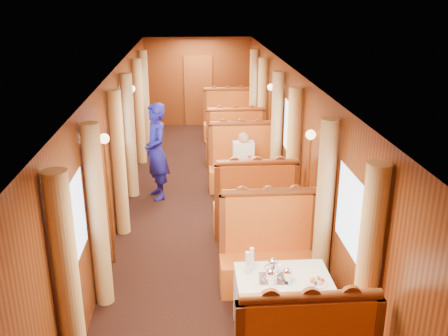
{
  "coord_description": "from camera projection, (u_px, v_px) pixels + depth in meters",
  "views": [
    {
      "loc": [
        -0.24,
        -8.23,
        3.77
      ],
      "look_at": [
        0.28,
        -0.72,
        1.05
      ],
      "focal_mm": 40.0,
      "sensor_mm": 36.0,
      "label": 1
    }
  ],
  "objects": [
    {
      "name": "teapot_left",
      "position": [
        271.0,
        278.0,
        5.38
      ],
      "size": [
        0.22,
        0.19,
        0.14
      ],
      "primitive_type": null,
      "rotation": [
        0.0,
        0.0,
        0.39
      ],
      "color": "silver",
      "rests_on": "tea_tray"
    },
    {
      "name": "curtain_left_mid_a",
      "position": [
        119.0,
        164.0,
        7.8
      ],
      "size": [
        0.22,
        0.22,
        2.35
      ],
      "primitive_type": "cylinder",
      "color": "#E4BB75",
      "rests_on": "floor"
    },
    {
      "name": "teapot_right",
      "position": [
        287.0,
        277.0,
        5.42
      ],
      "size": [
        0.19,
        0.16,
        0.13
      ],
      "primitive_type": null,
      "rotation": [
        0.0,
        0.0,
        0.29
      ],
      "color": "silver",
      "rests_on": "tea_tray"
    },
    {
      "name": "curtain_left_far_a",
      "position": [
        139.0,
        112.0,
        11.09
      ],
      "size": [
        0.22,
        0.22,
        2.35
      ],
      "primitive_type": "cylinder",
      "color": "#E4BB75",
      "rests_on": "floor"
    },
    {
      "name": "wall_far",
      "position": [
        198.0,
        82.0,
        14.23
      ],
      "size": [
        3.0,
        0.01,
        2.5
      ],
      "primitive_type": null,
      "rotation": [
        1.57,
        0.0,
        0.0
      ],
      "color": "brown",
      "rests_on": "floor"
    },
    {
      "name": "wall_right",
      "position": [
        291.0,
        142.0,
        8.7
      ],
      "size": [
        0.01,
        12.0,
        2.5
      ],
      "primitive_type": null,
      "rotation": [
        1.57,
        0.0,
        -1.57
      ],
      "color": "brown",
      "rests_on": "floor"
    },
    {
      "name": "sconce_right_aft",
      "position": [
        270.0,
        111.0,
        10.29
      ],
      "size": [
        0.14,
        0.14,
        1.95
      ],
      "color": "#BF8C3F",
      "rests_on": "floor"
    },
    {
      "name": "cup_inboard",
      "position": [
        247.0,
        265.0,
        5.58
      ],
      "size": [
        0.08,
        0.08,
        0.26
      ],
      "rotation": [
        0.0,
        0.0,
        0.38
      ],
      "color": "white",
      "rests_on": "table_near"
    },
    {
      "name": "curtain_right_near_a",
      "position": [
        366.0,
        281.0,
        4.7
      ],
      "size": [
        0.22,
        0.22,
        2.35
      ],
      "primitive_type": "cylinder",
      "color": "#E4BB75",
      "rests_on": "floor"
    },
    {
      "name": "sconce_right_fore",
      "position": [
        309.0,
        169.0,
        7.0
      ],
      "size": [
        0.14,
        0.14,
        1.95
      ],
      "color": "#BF8C3F",
      "rests_on": "floor"
    },
    {
      "name": "rose_vase_far",
      "position": [
        230.0,
        113.0,
        12.01
      ],
      "size": [
        0.06,
        0.06,
        0.36
      ],
      "rotation": [
        0.0,
        0.0,
        0.2
      ],
      "color": "silver",
      "rests_on": "table_far"
    },
    {
      "name": "curtain_right_far_b",
      "position": [
        254.0,
        96.0,
        12.73
      ],
      "size": [
        0.22,
        0.22,
        2.35
      ],
      "primitive_type": "cylinder",
      "color": "#E4BB75",
      "rests_on": "floor"
    },
    {
      "name": "banquette_near_aft",
      "position": [
        269.0,
        257.0,
        6.6
      ],
      "size": [
        1.3,
        0.55,
        1.34
      ],
      "color": "#BD3C15",
      "rests_on": "floor"
    },
    {
      "name": "sconce_left_aft",
      "position": [
        133.0,
        113.0,
        10.1
      ],
      "size": [
        0.14,
        0.14,
        1.95
      ],
      "color": "#BF8C3F",
      "rests_on": "floor"
    },
    {
      "name": "window_right_far",
      "position": [
        262.0,
        91.0,
        11.91
      ],
      "size": [
        0.01,
        1.2,
        0.9
      ],
      "primitive_type": null,
      "rotation": [
        1.57,
        0.0,
        -1.57
      ],
      "color": "#96ADCE",
      "rests_on": "wall_right"
    },
    {
      "name": "table_far",
      "position": [
        231.0,
        135.0,
        12.23
      ],
      "size": [
        1.05,
        0.72,
        0.75
      ],
      "primitive_type": "cube",
      "color": "white",
      "rests_on": "floor"
    },
    {
      "name": "window_right_mid",
      "position": [
        291.0,
        131.0,
        8.63
      ],
      "size": [
        0.01,
        1.2,
        0.9
      ],
      "primitive_type": null,
      "rotation": [
        1.57,
        0.0,
        -1.57
      ],
      "color": "#96ADCE",
      "rests_on": "wall_right"
    },
    {
      "name": "window_right_near",
      "position": [
        354.0,
        218.0,
        5.34
      ],
      "size": [
        0.01,
        1.2,
        0.9
      ],
      "primitive_type": null,
      "rotation": [
        1.57,
        0.0,
        -1.57
      ],
      "color": "#96ADCE",
      "rests_on": "wall_right"
    },
    {
      "name": "wall_left",
      "position": [
        117.0,
        145.0,
        8.5
      ],
      "size": [
        0.01,
        12.0,
        2.5
      ],
      "primitive_type": null,
      "rotation": [
        1.57,
        0.0,
        1.57
      ],
      "color": "brown",
      "rests_on": "floor"
    },
    {
      "name": "teapot_back",
      "position": [
        273.0,
        268.0,
        5.58
      ],
      "size": [
        0.2,
        0.16,
        0.14
      ],
      "primitive_type": null,
      "rotation": [
        0.0,
        0.0,
        0.17
      ],
      "color": "silver",
      "rests_on": "tea_tray"
    },
    {
      "name": "tea_tray",
      "position": [
        274.0,
        279.0,
        5.49
      ],
      "size": [
        0.36,
        0.28,
        0.01
      ],
      "primitive_type": "cube",
      "rotation": [
        0.0,
        0.0,
        -0.06
      ],
      "color": "silver",
      "rests_on": "table_near"
    },
    {
      "name": "passenger",
      "position": [
        243.0,
        157.0,
        9.52
      ],
      "size": [
        0.4,
        0.44,
        0.76
      ],
      "color": "beige",
      "rests_on": "banquette_mid_aft"
    },
    {
      "name": "ceiling",
      "position": [
        204.0,
        70.0,
        8.17
      ],
      "size": [
        3.0,
        12.0,
        0.01
      ],
      "primitive_type": null,
      "rotation": [
        3.14,
        0.0,
        0.0
      ],
      "color": "silver",
      "rests_on": "wall_left"
    },
    {
      "name": "curtain_left_near_a",
      "position": [
        69.0,
        292.0,
        4.52
      ],
      "size": [
        0.22,
        0.22,
        2.35
      ],
      "primitive_type": "cylinder",
      "color": "#E4BB75",
      "rests_on": "floor"
    },
    {
      "name": "banquette_far_aft",
      "position": [
        228.0,
        123.0,
        13.16
      ],
      "size": [
        1.3,
        0.55,
        1.34
      ],
      "color": "#BD3C15",
      "rests_on": "floor"
    },
    {
      "name": "table_mid",
      "position": [
        248.0,
        189.0,
        8.94
      ],
      "size": [
        1.05,
        0.72,
        0.75
      ],
      "primitive_type": "cube",
      "color": "white",
      "rests_on": "floor"
    },
    {
      "name": "banquette_mid_fwd",
      "position": [
        255.0,
        210.0,
        7.98
      ],
      "size": [
        1.3,
        0.55,
        1.34
      ],
      "color": "#BD3C15",
      "rests_on": "floor"
    },
    {
      "name": "table_near",
      "position": [
        282.0,
        306.0,
        5.66
      ],
      "size": [
        1.05,
        0.72,
        0.75
      ],
      "primitive_type": "cube",
      "color": "white",
      "rests_on": "floor"
    },
    {
      "name": "sconce_left_fore",
      "position": [
        107.0,
        173.0,
        6.82
      ],
      "size": [
        0.14,
        0.14,
        1.95
      ],
      "color": "#BF8C3F",
      "rests_on": "floor"
    },
    {
      "name": "window_left_near",
      "position": [
        73.0,
        227.0,
        5.15
      ],
      "size": [
        0.01,
        1.2,
        0.9
      ],
      "primitive_type": null,
      "rotation": [
        1.57,
        0.0,
        1.57
      ],
      "color": "#96ADCE",
      "rests_on": "wall_left"
    },
    {
      "name": "cup_outboard",
      "position": [
        252.0,
        260.0,
        5.67
      ],
      "size": [
        0.08,
        0.08,
        0.26
      ],
      "rotation": [
        0.0,
        0.0,
        0.15
      ],
      "color": "white",
      "rests_on": "table_near"
    },
    {
      "name": "doorway_far",
      "position": [
        198.0,
        91.0,
        14.29
      ],
      "size": [
        0.8,
        0.04,
        2.0
      ],
      "primitive_type": "cube",
      "color": "brown",
      "rests_on": "floor"
    },
    {
      "name": "rose_vase_mid",
      "position": [
        249.0,
        159.0,
        8.79
      ],
      "size": [
        0.06,
        0.06,
        0.36
      ],
      "rotation": [
        0.0,
        0.0,
        0.41
      ],
      "color": "silver",
      "rests_on": "table_mid"
    },
    {
      "name": "curtain_right_mid_b",
      "position": [
        277.0,
        134.0,
        9.45
      ],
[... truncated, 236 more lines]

